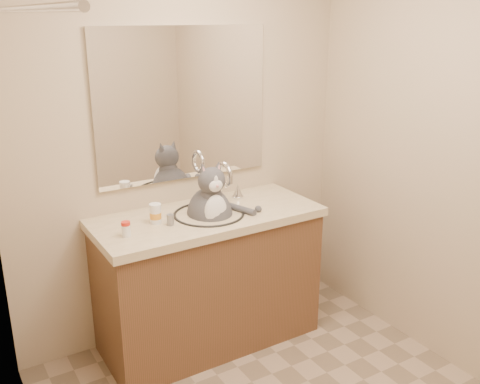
% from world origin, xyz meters
% --- Properties ---
extents(room, '(2.22, 2.52, 2.42)m').
position_xyz_m(room, '(0.00, 0.00, 1.20)').
color(room, gray).
rests_on(room, ground).
extents(vanity, '(1.34, 0.59, 1.12)m').
position_xyz_m(vanity, '(0.00, 0.96, 0.44)').
color(vanity, brown).
rests_on(vanity, ground).
extents(mirror, '(1.10, 0.02, 0.90)m').
position_xyz_m(mirror, '(0.00, 1.24, 1.45)').
color(mirror, white).
rests_on(mirror, room).
extents(shower_curtain, '(0.02, 1.30, 1.93)m').
position_xyz_m(shower_curtain, '(-1.05, 0.10, 1.03)').
color(shower_curtain, beige).
rests_on(shower_curtain, ground).
extents(cat, '(0.37, 0.34, 0.53)m').
position_xyz_m(cat, '(0.01, 0.94, 0.86)').
color(cat, '#424247').
rests_on(cat, vanity).
extents(pill_bottle_redcap, '(0.06, 0.06, 0.08)m').
position_xyz_m(pill_bottle_redcap, '(-0.52, 0.88, 0.89)').
color(pill_bottle_redcap, white).
rests_on(pill_bottle_redcap, vanity).
extents(pill_bottle_orange, '(0.07, 0.07, 0.11)m').
position_xyz_m(pill_bottle_orange, '(-0.32, 0.98, 0.90)').
color(pill_bottle_orange, white).
rests_on(pill_bottle_orange, vanity).
extents(grey_canister, '(0.05, 0.05, 0.06)m').
position_xyz_m(grey_canister, '(-0.26, 0.91, 0.88)').
color(grey_canister, gray).
rests_on(grey_canister, vanity).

